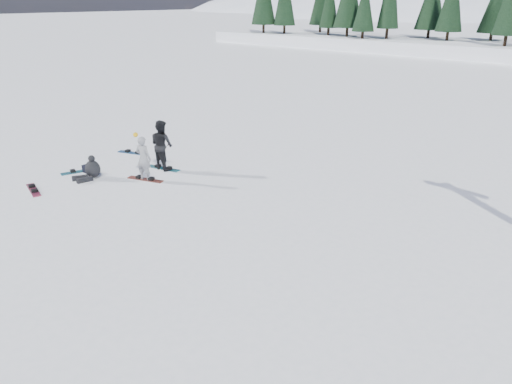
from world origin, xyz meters
The scene contains 10 objects.
ground centered at (0.00, 0.00, 0.00)m, with size 420.00×420.00×0.00m, color white.
snowboarder_woman centered at (-1.30, 1.06, 0.87)m, with size 0.72×0.58×1.87m.
snowboarder_man centered at (-1.82, 2.38, 1.01)m, with size 0.99×0.77×2.03m, color black.
seated_rider centered at (-3.01, -0.17, 0.35)m, with size 0.79×1.16×0.91m.
gear_bag centered at (-3.71, 0.09, 0.15)m, with size 0.45×0.30×0.30m, color black.
snowboard_woman centered at (-1.29, 1.06, 0.01)m, with size 1.50×0.28×0.03m, color maroon.
snowboard_man centered at (-1.82, 2.38, 0.01)m, with size 1.50×0.28×0.03m, color #187584.
snowboard_loose_c centered at (-4.57, 2.86, 0.01)m, with size 1.50×0.28×0.03m, color #1A5290.
snowboard_loose_b centered at (-3.46, -2.32, 0.01)m, with size 1.50×0.28×0.03m, color maroon.
snowboard_loose_a centered at (-4.07, -0.08, 0.01)m, with size 1.50×0.28×0.03m, color #156678.
Camera 1 is at (13.83, -9.75, 6.59)m, focal length 35.00 mm.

